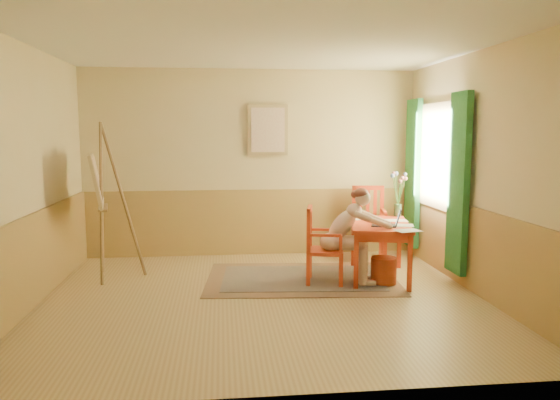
{
  "coord_description": "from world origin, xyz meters",
  "views": [
    {
      "loc": [
        -0.46,
        -5.82,
        1.87
      ],
      "look_at": [
        0.25,
        0.55,
        1.05
      ],
      "focal_mm": 34.21,
      "sensor_mm": 36.0,
      "label": 1
    }
  ],
  "objects": [
    {
      "name": "wall_portrait",
      "position": [
        0.25,
        2.2,
        1.9
      ],
      "size": [
        0.6,
        0.05,
        0.76
      ],
      "color": "tan",
      "rests_on": "room"
    },
    {
      "name": "figure",
      "position": [
        1.09,
        0.48,
        0.66
      ],
      "size": [
        0.92,
        0.49,
        1.2
      ],
      "color": "beige",
      "rests_on": "room"
    },
    {
      "name": "chair_back",
      "position": [
        1.7,
        1.75,
        0.54
      ],
      "size": [
        0.55,
        0.57,
        1.07
      ],
      "color": "#D24321",
      "rests_on": "room"
    },
    {
      "name": "table",
      "position": [
        1.55,
        0.69,
        0.63
      ],
      "size": [
        0.96,
        1.33,
        0.72
      ],
      "color": "#D24321",
      "rests_on": "room"
    },
    {
      "name": "wastebasket",
      "position": [
        1.52,
        0.41,
        0.17
      ],
      "size": [
        0.4,
        0.4,
        0.34
      ],
      "primitive_type": "cylinder",
      "rotation": [
        0.0,
        0.0,
        -0.36
      ],
      "color": "#A54125",
      "rests_on": "room"
    },
    {
      "name": "easel",
      "position": [
        -1.98,
        1.07,
        1.18
      ],
      "size": [
        0.74,
        0.9,
        2.0
      ],
      "color": "olive",
      "rests_on": "room"
    },
    {
      "name": "rug",
      "position": [
        0.55,
        0.74,
        0.01
      ],
      "size": [
        2.53,
        1.79,
        0.02
      ],
      "color": "#8C7251",
      "rests_on": "room"
    },
    {
      "name": "laptop",
      "position": [
        1.58,
        0.45,
        0.76
      ],
      "size": [
        0.4,
        0.32,
        0.21
      ],
      "color": "#1E2338",
      "rests_on": "table"
    },
    {
      "name": "window",
      "position": [
        2.42,
        1.1,
        1.35
      ],
      "size": [
        0.12,
        2.01,
        2.2
      ],
      "color": "white",
      "rests_on": "room"
    },
    {
      "name": "room",
      "position": [
        0.0,
        0.0,
        1.4
      ],
      "size": [
        5.04,
        4.54,
        2.84
      ],
      "color": "tan",
      "rests_on": "ground"
    },
    {
      "name": "chair_left",
      "position": [
        0.76,
        0.53,
        0.48
      ],
      "size": [
        0.52,
        0.51,
        0.96
      ],
      "color": "#D24321",
      "rests_on": "room"
    },
    {
      "name": "papers",
      "position": [
        1.67,
        0.61,
        0.72
      ],
      "size": [
        0.74,
        1.2,
        0.0
      ],
      "color": "white",
      "rests_on": "table"
    },
    {
      "name": "wainscot",
      "position": [
        0.0,
        0.8,
        0.5
      ],
      "size": [
        5.0,
        4.5,
        1.0
      ],
      "color": "tan",
      "rests_on": "room"
    },
    {
      "name": "vase",
      "position": [
        1.96,
        1.22,
        1.0
      ],
      "size": [
        0.3,
        0.3,
        0.62
      ],
      "color": "#3F724C",
      "rests_on": "table"
    }
  ]
}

